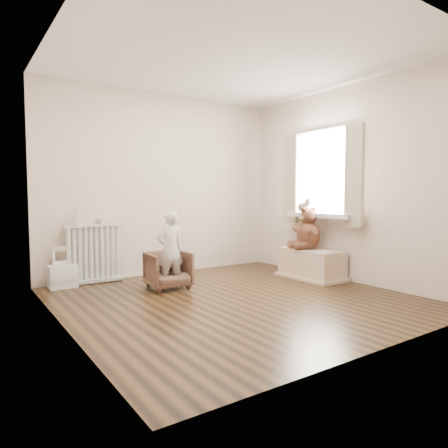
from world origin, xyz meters
TOP-DOWN VIEW (x-y plane):
  - floor at (0.00, 0.00)m, footprint 3.60×3.60m
  - ceiling at (0.00, 0.00)m, footprint 3.60×3.60m
  - back_wall at (0.00, 1.80)m, footprint 3.60×0.02m
  - front_wall at (0.00, -1.80)m, footprint 3.60×0.02m
  - left_wall at (-1.80, 0.00)m, footprint 0.02×3.60m
  - right_wall at (1.80, 0.00)m, footprint 0.02×3.60m
  - window at (1.76, 0.30)m, footprint 0.03×0.90m
  - window_sill at (1.67, 0.30)m, footprint 0.22×1.10m
  - curtain_left at (1.65, -0.27)m, footprint 0.06×0.26m
  - curtain_right at (1.65, 0.87)m, footprint 0.06×0.26m
  - radiator at (-1.06, 1.68)m, footprint 0.73×0.14m
  - paper_doll at (-1.20, 1.68)m, footprint 0.15×0.01m
  - tin_a at (-0.98, 1.68)m, footprint 0.11×0.11m
  - toy_vanity at (-1.46, 1.65)m, footprint 0.33×0.23m
  - armchair at (-0.39, 0.88)m, footprint 0.53×0.54m
  - child at (-0.39, 0.83)m, footprint 0.36×0.25m
  - toy_bench at (1.52, 0.31)m, footprint 0.46×0.86m
  - teddy_bear at (1.52, 0.38)m, footprint 0.54×0.46m
  - plush_cat at (1.66, 0.60)m, footprint 0.18×0.26m

SIDE VIEW (x-z plane):
  - floor at x=0.00m, z-range -0.01..0.01m
  - toy_bench at x=1.52m, z-range 0.00..0.40m
  - armchair at x=-0.39m, z-range 0.00..0.46m
  - toy_vanity at x=-1.46m, z-range 0.02..0.53m
  - radiator at x=-1.06m, z-range 0.00..0.78m
  - child at x=-0.39m, z-range 0.02..0.96m
  - teddy_bear at x=1.52m, z-range 0.39..0.95m
  - tin_a at x=-0.98m, z-range 0.77..0.84m
  - window_sill at x=1.67m, z-range 0.84..0.90m
  - paper_doll at x=-1.20m, z-range 0.77..1.03m
  - plush_cat at x=1.66m, z-range 0.89..1.11m
  - back_wall at x=0.00m, z-range 0.00..2.60m
  - front_wall at x=0.00m, z-range 0.00..2.60m
  - left_wall at x=-1.80m, z-range 0.00..2.60m
  - right_wall at x=1.80m, z-range 0.00..2.60m
  - curtain_left at x=1.65m, z-range 0.74..2.04m
  - curtain_right at x=1.65m, z-range 0.74..2.04m
  - window at x=1.76m, z-range 0.90..2.00m
  - ceiling at x=0.00m, z-range 2.60..2.60m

